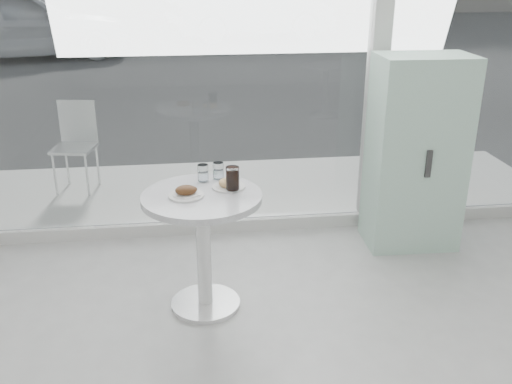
{
  "coord_description": "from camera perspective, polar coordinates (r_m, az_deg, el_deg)",
  "views": [
    {
      "loc": [
        -0.57,
        -1.24,
        2.04
      ],
      "look_at": [
        -0.2,
        1.7,
        0.85
      ],
      "focal_mm": 40.0,
      "sensor_mm": 36.0,
      "label": 1
    }
  ],
  "objects": [
    {
      "name": "storefront",
      "position": [
        4.3,
        1.54,
        17.5
      ],
      "size": [
        5.0,
        0.14,
        3.0
      ],
      "color": "silver",
      "rests_on": "ground"
    },
    {
      "name": "main_table",
      "position": [
        3.48,
        -5.33,
        -3.59
      ],
      "size": [
        0.72,
        0.72,
        0.77
      ],
      "color": "white",
      "rests_on": "ground"
    },
    {
      "name": "patio_deck",
      "position": [
        5.46,
        -0.67,
        0.23
      ],
      "size": [
        5.6,
        1.6,
        0.05
      ],
      "primitive_type": "cube",
      "color": "white",
      "rests_on": "ground"
    },
    {
      "name": "street",
      "position": [
        17.37,
        -5.42,
        15.07
      ],
      "size": [
        40.0,
        24.0,
        0.0
      ],
      "primitive_type": "cube",
      "color": "#333333",
      "rests_on": "ground"
    },
    {
      "name": "mint_cabinet",
      "position": [
        4.41,
        15.7,
        3.71
      ],
      "size": [
        0.68,
        0.48,
        1.45
      ],
      "rotation": [
        0.0,
        0.0,
        -0.03
      ],
      "color": "#A1CEB3",
      "rests_on": "ground"
    },
    {
      "name": "patio_chair",
      "position": [
        5.57,
        -17.57,
        4.97
      ],
      "size": [
        0.41,
        0.41,
        0.82
      ],
      "rotation": [
        0.0,
        0.0,
        -0.19
      ],
      "color": "white",
      "rests_on": "patio_deck"
    },
    {
      "name": "car_white",
      "position": [
        14.31,
        -22.58,
        15.31
      ],
      "size": [
        4.97,
        3.07,
        1.58
      ],
      "primitive_type": "imported",
      "rotation": [
        0.0,
        0.0,
        1.85
      ],
      "color": "silver",
      "rests_on": "street"
    },
    {
      "name": "car_silver",
      "position": [
        17.01,
        -0.56,
        17.68
      ],
      "size": [
        5.04,
        2.92,
        1.57
      ],
      "primitive_type": "imported",
      "rotation": [
        0.0,
        0.0,
        1.85
      ],
      "color": "#B2B5BA",
      "rests_on": "street"
    },
    {
      "name": "plate_fritter",
      "position": [
        3.36,
        -6.95,
        -0.02
      ],
      "size": [
        0.21,
        0.21,
        0.07
      ],
      "color": "silver",
      "rests_on": "main_table"
    },
    {
      "name": "plate_donut",
      "position": [
        3.47,
        -2.76,
        0.74
      ],
      "size": [
        0.2,
        0.2,
        0.05
      ],
      "color": "silver",
      "rests_on": "main_table"
    },
    {
      "name": "water_tumbler_a",
      "position": [
        3.58,
        -5.32,
        1.81
      ],
      "size": [
        0.07,
        0.07,
        0.11
      ],
      "color": "white",
      "rests_on": "main_table"
    },
    {
      "name": "water_tumbler_b",
      "position": [
        3.61,
        -3.79,
        2.04
      ],
      "size": [
        0.07,
        0.07,
        0.11
      ],
      "color": "white",
      "rests_on": "main_table"
    },
    {
      "name": "cola_glass",
      "position": [
        3.4,
        -2.36,
        1.24
      ],
      "size": [
        0.08,
        0.08,
        0.15
      ],
      "color": "white",
      "rests_on": "main_table"
    }
  ]
}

